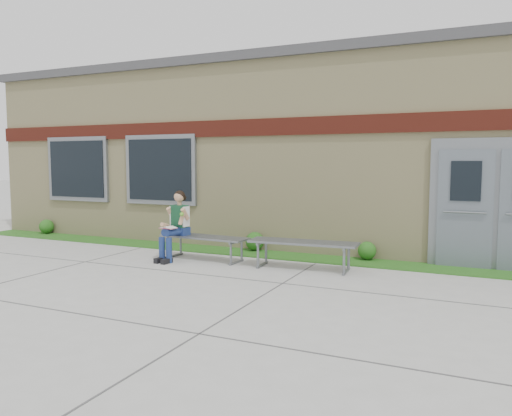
% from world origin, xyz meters
% --- Properties ---
extents(ground, '(80.00, 80.00, 0.00)m').
position_xyz_m(ground, '(0.00, 0.00, 0.00)').
color(ground, '#9E9E99').
rests_on(ground, ground).
extents(grass_strip, '(16.00, 0.80, 0.02)m').
position_xyz_m(grass_strip, '(0.00, 2.60, 0.01)').
color(grass_strip, '#244B14').
rests_on(grass_strip, ground).
extents(school_building, '(16.20, 6.22, 4.20)m').
position_xyz_m(school_building, '(-0.00, 5.99, 2.10)').
color(school_building, beige).
rests_on(school_building, ground).
extents(bench_left, '(1.81, 0.60, 0.46)m').
position_xyz_m(bench_left, '(-1.06, 1.62, 0.36)').
color(bench_left, slate).
rests_on(bench_left, ground).
extents(bench_right, '(1.94, 0.65, 0.50)m').
position_xyz_m(bench_right, '(0.94, 1.62, 0.38)').
color(bench_right, slate).
rests_on(bench_right, ground).
extents(girl, '(0.46, 0.80, 1.33)m').
position_xyz_m(girl, '(-1.58, 1.42, 0.70)').
color(girl, navy).
rests_on(girl, ground).
extents(shrub_west, '(0.37, 0.37, 0.37)m').
position_xyz_m(shrub_west, '(-6.53, 2.85, 0.20)').
color(shrub_west, '#244B14').
rests_on(shrub_west, grass_strip).
extents(shrub_mid, '(0.39, 0.39, 0.39)m').
position_xyz_m(shrub_mid, '(-0.56, 2.85, 0.22)').
color(shrub_mid, '#244B14').
rests_on(shrub_mid, grass_strip).
extents(shrub_east, '(0.35, 0.35, 0.35)m').
position_xyz_m(shrub_east, '(1.81, 2.85, 0.19)').
color(shrub_east, '#244B14').
rests_on(shrub_east, grass_strip).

